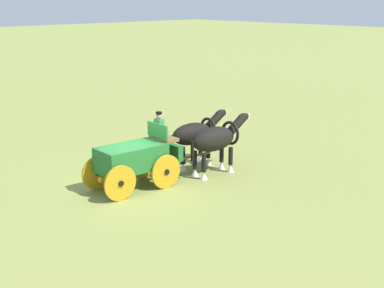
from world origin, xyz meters
TOP-DOWN VIEW (x-y plane):
  - ground_plane at (0.00, 0.00)m, footprint 220.00×220.00m
  - show_wagon at (0.16, -0.00)m, footprint 5.54×1.85m
  - draft_horse_near at (3.63, 0.42)m, footprint 3.02×1.05m
  - draft_horse_off at (3.54, -0.88)m, footprint 3.12×1.11m

SIDE VIEW (x-z plane):
  - ground_plane at x=0.00m, z-range 0.00..0.00m
  - show_wagon at x=0.16m, z-range -0.19..2.47m
  - draft_horse_near at x=3.63m, z-range 0.24..2.47m
  - draft_horse_off at x=3.54m, z-range 0.26..2.54m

